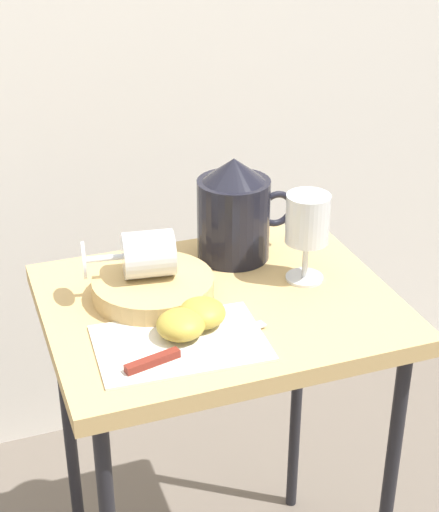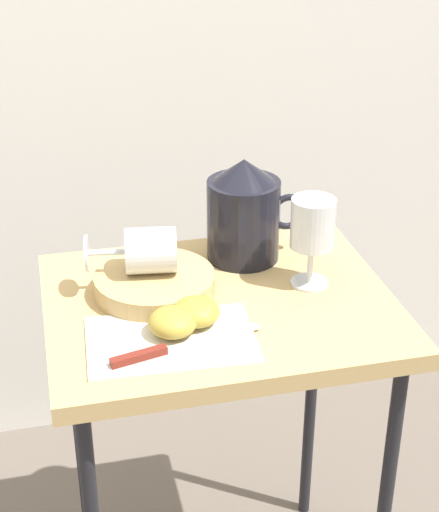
{
  "view_description": "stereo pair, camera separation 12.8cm",
  "coord_description": "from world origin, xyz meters",
  "px_view_note": "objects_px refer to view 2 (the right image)",
  "views": [
    {
      "loc": [
        -0.38,
        -1.07,
        1.37
      ],
      "look_at": [
        0.0,
        0.0,
        0.78
      ],
      "focal_mm": 56.83,
      "sensor_mm": 36.0,
      "label": 1
    },
    {
      "loc": [
        -0.26,
        -1.1,
        1.37
      ],
      "look_at": [
        0.0,
        0.0,
        0.78
      ],
      "focal_mm": 56.83,
      "sensor_mm": 36.0,
      "label": 2
    }
  ],
  "objects_px": {
    "table": "(220,337)",
    "wine_glass_upright": "(312,228)",
    "basket_tray": "(155,284)",
    "knife": "(165,350)",
    "apple_half_right": "(196,312)",
    "wine_glass_tipped_near": "(148,251)",
    "apple_half_left": "(173,322)",
    "pitcher": "(244,218)"
  },
  "relations": [
    {
      "from": "table",
      "to": "wine_glass_upright",
      "type": "bearing_deg",
      "value": 5.71
    },
    {
      "from": "basket_tray",
      "to": "knife",
      "type": "height_order",
      "value": "basket_tray"
    },
    {
      "from": "basket_tray",
      "to": "apple_half_right",
      "type": "bearing_deg",
      "value": -67.78
    },
    {
      "from": "wine_glass_upright",
      "to": "wine_glass_tipped_near",
      "type": "height_order",
      "value": "wine_glass_upright"
    },
    {
      "from": "table",
      "to": "basket_tray",
      "type": "relative_size",
      "value": 3.51
    },
    {
      "from": "apple_half_left",
      "to": "wine_glass_tipped_near",
      "type": "bearing_deg",
      "value": 94.87
    },
    {
      "from": "apple_half_left",
      "to": "pitcher",
      "type": "bearing_deg",
      "value": 53.02
    },
    {
      "from": "wine_glass_tipped_near",
      "to": "apple_half_right",
      "type": "height_order",
      "value": "wine_glass_tipped_near"
    },
    {
      "from": "apple_half_right",
      "to": "table",
      "type": "bearing_deg",
      "value": 51.72
    },
    {
      "from": "pitcher",
      "to": "wine_glass_upright",
      "type": "height_order",
      "value": "pitcher"
    },
    {
      "from": "apple_half_left",
      "to": "knife",
      "type": "relative_size",
      "value": 0.31
    },
    {
      "from": "basket_tray",
      "to": "wine_glass_tipped_near",
      "type": "relative_size",
      "value": 1.29
    },
    {
      "from": "basket_tray",
      "to": "wine_glass_tipped_near",
      "type": "bearing_deg",
      "value": 118.0
    },
    {
      "from": "table",
      "to": "wine_glass_upright",
      "type": "height_order",
      "value": "wine_glass_upright"
    },
    {
      "from": "basket_tray",
      "to": "wine_glass_upright",
      "type": "bearing_deg",
      "value": -6.46
    },
    {
      "from": "wine_glass_upright",
      "to": "table",
      "type": "bearing_deg",
      "value": -174.29
    },
    {
      "from": "table",
      "to": "knife",
      "type": "bearing_deg",
      "value": -130.11
    },
    {
      "from": "wine_glass_tipped_near",
      "to": "apple_half_left",
      "type": "bearing_deg",
      "value": -85.13
    },
    {
      "from": "basket_tray",
      "to": "apple_half_right",
      "type": "xyz_separation_m",
      "value": [
        0.05,
        -0.11,
        0.01
      ]
    },
    {
      "from": "wine_glass_tipped_near",
      "to": "knife",
      "type": "bearing_deg",
      "value": -92.43
    },
    {
      "from": "wine_glass_upright",
      "to": "wine_glass_tipped_near",
      "type": "distance_m",
      "value": 0.27
    },
    {
      "from": "wine_glass_upright",
      "to": "apple_half_left",
      "type": "bearing_deg",
      "value": -157.59
    },
    {
      "from": "table",
      "to": "wine_glass_upright",
      "type": "relative_size",
      "value": 4.5
    },
    {
      "from": "basket_tray",
      "to": "knife",
      "type": "relative_size",
      "value": 0.85
    },
    {
      "from": "pitcher",
      "to": "basket_tray",
      "type": "bearing_deg",
      "value": -152.4
    },
    {
      "from": "wine_glass_upright",
      "to": "apple_half_left",
      "type": "distance_m",
      "value": 0.28
    },
    {
      "from": "table",
      "to": "wine_glass_tipped_near",
      "type": "bearing_deg",
      "value": 151.21
    },
    {
      "from": "table",
      "to": "pitcher",
      "type": "bearing_deg",
      "value": 60.84
    },
    {
      "from": "wine_glass_upright",
      "to": "wine_glass_tipped_near",
      "type": "relative_size",
      "value": 1.0
    },
    {
      "from": "pitcher",
      "to": "apple_half_right",
      "type": "xyz_separation_m",
      "value": [
        -0.13,
        -0.2,
        -0.05
      ]
    },
    {
      "from": "table",
      "to": "apple_half_left",
      "type": "relative_size",
      "value": 9.44
    },
    {
      "from": "table",
      "to": "basket_tray",
      "type": "bearing_deg",
      "value": 155.42
    },
    {
      "from": "pitcher",
      "to": "wine_glass_upright",
      "type": "relative_size",
      "value": 1.2
    },
    {
      "from": "wine_glass_tipped_near",
      "to": "apple_half_right",
      "type": "xyz_separation_m",
      "value": [
        0.05,
        -0.12,
        -0.05
      ]
    },
    {
      "from": "table",
      "to": "apple_half_left",
      "type": "xyz_separation_m",
      "value": [
        -0.09,
        -0.09,
        0.1
      ]
    },
    {
      "from": "basket_tray",
      "to": "apple_half_right",
      "type": "height_order",
      "value": "apple_half_right"
    },
    {
      "from": "table",
      "to": "pitcher",
      "type": "xyz_separation_m",
      "value": [
        0.08,
        0.14,
        0.15
      ]
    },
    {
      "from": "pitcher",
      "to": "wine_glass_upright",
      "type": "bearing_deg",
      "value": -55.45
    },
    {
      "from": "wine_glass_upright",
      "to": "apple_half_left",
      "type": "relative_size",
      "value": 2.1
    },
    {
      "from": "apple_half_left",
      "to": "apple_half_right",
      "type": "xyz_separation_m",
      "value": [
        0.04,
        0.02,
        0.0
      ]
    },
    {
      "from": "wine_glass_upright",
      "to": "knife",
      "type": "relative_size",
      "value": 0.66
    },
    {
      "from": "basket_tray",
      "to": "wine_glass_upright",
      "type": "distance_m",
      "value": 0.27
    }
  ]
}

